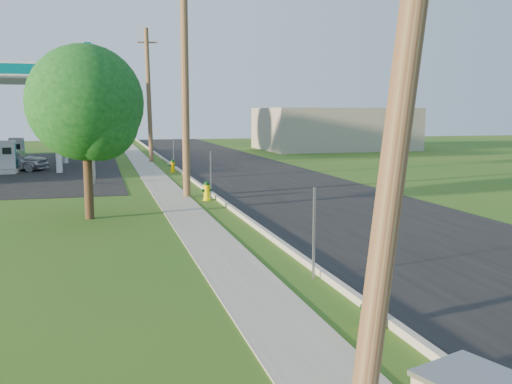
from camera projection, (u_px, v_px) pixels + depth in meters
ground_plane at (401, 361)px, 8.27m from camera, size 140.00×140.00×0.00m
road at (370, 220)px, 19.00m from camera, size 8.00×120.00×0.02m
curb at (255, 225)px, 17.94m from camera, size 0.15×120.00×0.15m
sidewalk at (200, 229)px, 17.49m from camera, size 1.50×120.00×0.03m
utility_pole_near at (413, 4)px, 6.49m from camera, size 1.40×0.32×9.48m
utility_pole_mid at (185, 79)px, 23.67m from camera, size 1.40×0.32×9.80m
utility_pole_far at (149, 95)px, 40.88m from camera, size 1.40×0.32×9.50m
sign_post_near at (314, 234)px, 12.21m from camera, size 0.05×0.04×2.00m
sign_post_mid at (211, 175)px, 23.48m from camera, size 0.05×0.04×2.00m
sign_post_far at (174, 155)px, 35.13m from camera, size 0.05×0.04×2.00m
fuel_pump_ne at (8, 160)px, 34.34m from camera, size 1.20×3.20×1.90m
fuel_pump_se at (17, 155)px, 38.16m from camera, size 1.20×3.20×1.90m
price_pylon at (89, 74)px, 27.83m from camera, size 0.34×2.04×6.85m
distant_building at (334, 129)px, 55.68m from camera, size 14.00×10.00×4.00m
tree_verge at (88, 107)px, 18.79m from camera, size 3.84×3.84×5.82m
tree_lot at (72, 96)px, 45.75m from camera, size 4.99×4.99×7.57m
hydrant_near at (372, 309)px, 9.42m from camera, size 0.37×0.33×0.73m
hydrant_mid at (207, 191)px, 23.33m from camera, size 0.42×0.38×0.82m
hydrant_far at (173, 166)px, 34.24m from camera, size 0.43×0.38×0.82m
car_silver at (13, 159)px, 35.21m from camera, size 4.55×2.93×1.44m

